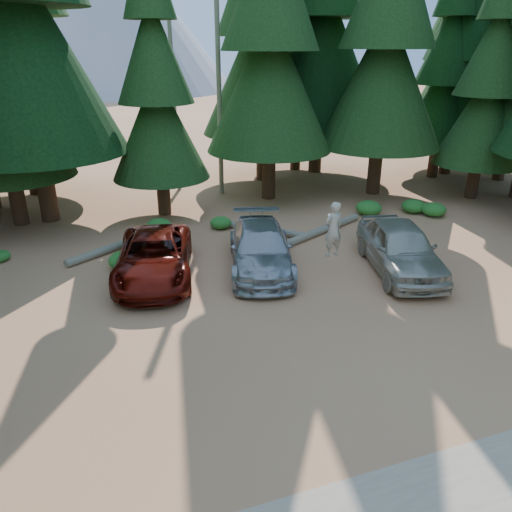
# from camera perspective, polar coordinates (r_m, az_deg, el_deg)

# --- Properties ---
(ground) EXTENTS (160.00, 160.00, 0.00)m
(ground) POSITION_cam_1_polar(r_m,az_deg,el_deg) (14.30, 8.88, -8.35)
(ground) COLOR #B9734E
(ground) RESTS_ON ground
(forest_belt_north) EXTENTS (36.00, 7.00, 22.00)m
(forest_belt_north) POSITION_cam_1_polar(r_m,az_deg,el_deg) (27.37, -5.84, 7.29)
(forest_belt_north) COLOR black
(forest_belt_north) RESTS_ON ground
(snag_front) EXTENTS (0.24, 0.24, 12.00)m
(snag_front) POSITION_cam_1_polar(r_m,az_deg,el_deg) (26.10, -4.31, 19.96)
(snag_front) COLOR #655B51
(snag_front) RESTS_ON ground
(snag_back) EXTENTS (0.20, 0.20, 10.00)m
(snag_back) POSITION_cam_1_polar(r_m,az_deg,el_deg) (27.19, -9.39, 17.75)
(snag_back) COLOR #655B51
(snag_back) RESTS_ON ground
(mountain_peak) EXTENTS (48.00, 50.00, 28.00)m
(mountain_peak) POSITION_cam_1_polar(r_m,az_deg,el_deg) (99.09, -19.08, 25.03)
(mountain_peak) COLOR gray
(mountain_peak) RESTS_ON ground
(red_pickup) EXTENTS (3.57, 5.77, 1.49)m
(red_pickup) POSITION_cam_1_polar(r_m,az_deg,el_deg) (17.23, -11.56, -0.09)
(red_pickup) COLOR #560E07
(red_pickup) RESTS_ON ground
(silver_minivan_center) EXTENTS (3.48, 5.63, 1.52)m
(silver_minivan_center) POSITION_cam_1_polar(r_m,az_deg,el_deg) (17.55, 0.52, 0.89)
(silver_minivan_center) COLOR #A9ABB1
(silver_minivan_center) RESTS_ON ground
(silver_minivan_right) EXTENTS (3.31, 5.47, 1.74)m
(silver_minivan_right) POSITION_cam_1_polar(r_m,az_deg,el_deg) (18.05, 16.17, 0.95)
(silver_minivan_right) COLOR #B5AFA1
(silver_minivan_right) RESTS_ON ground
(frisbee_player) EXTENTS (0.78, 0.59, 1.95)m
(frisbee_player) POSITION_cam_1_polar(r_m,az_deg,el_deg) (17.19, 8.82, 3.05)
(frisbee_player) COLOR beige
(frisbee_player) RESTS_ON ground
(log_left) EXTENTS (3.70, 2.47, 0.30)m
(log_left) POSITION_cam_1_polar(r_m,az_deg,el_deg) (20.05, -15.89, 0.99)
(log_left) COLOR #655B51
(log_left) RESTS_ON ground
(log_mid) EXTENTS (2.82, 2.79, 0.30)m
(log_mid) POSITION_cam_1_polar(r_m,az_deg,el_deg) (21.07, 1.30, 2.98)
(log_mid) COLOR #655B51
(log_mid) RESTS_ON ground
(log_right) EXTENTS (4.45, 2.38, 0.31)m
(log_right) POSITION_cam_1_polar(r_m,az_deg,el_deg) (21.30, 7.67, 3.01)
(log_right) COLOR #655B51
(log_right) RESTS_ON ground
(shrub_far_left) EXTENTS (1.14, 1.14, 0.63)m
(shrub_far_left) POSITION_cam_1_polar(r_m,az_deg,el_deg) (18.31, -14.76, -0.45)
(shrub_far_left) COLOR #217024
(shrub_far_left) RESTS_ON ground
(shrub_left) EXTENTS (1.08, 1.08, 0.60)m
(shrub_left) POSITION_cam_1_polar(r_m,az_deg,el_deg) (21.52, -11.03, 3.40)
(shrub_left) COLOR #217024
(shrub_left) RESTS_ON ground
(shrub_center_left) EXTENTS (0.91, 0.91, 0.50)m
(shrub_center_left) POSITION_cam_1_polar(r_m,az_deg,el_deg) (20.06, -13.57, 1.57)
(shrub_center_left) COLOR #217024
(shrub_center_left) RESTS_ON ground
(shrub_center_right) EXTENTS (0.93, 0.93, 0.51)m
(shrub_center_right) POSITION_cam_1_polar(r_m,az_deg,el_deg) (21.70, -4.04, 3.82)
(shrub_center_right) COLOR #217024
(shrub_center_right) RESTS_ON ground
(shrub_right) EXTENTS (1.19, 1.19, 0.66)m
(shrub_right) POSITION_cam_1_polar(r_m,az_deg,el_deg) (24.00, 12.77, 5.39)
(shrub_right) COLOR #217024
(shrub_right) RESTS_ON ground
(shrub_far_right) EXTENTS (1.12, 1.12, 0.62)m
(shrub_far_right) POSITION_cam_1_polar(r_m,az_deg,el_deg) (24.90, 17.57, 5.47)
(shrub_far_right) COLOR #217024
(shrub_far_right) RESTS_ON ground
(shrub_edge_west) EXTENTS (0.72, 0.72, 0.40)m
(shrub_edge_west) POSITION_cam_1_polar(r_m,az_deg,el_deg) (20.63, -27.23, 0.01)
(shrub_edge_west) COLOR #217024
(shrub_edge_west) RESTS_ON ground
(shrub_edge_east) EXTENTS (1.12, 1.12, 0.62)m
(shrub_edge_east) POSITION_cam_1_polar(r_m,az_deg,el_deg) (24.67, 19.66, 5.03)
(shrub_edge_east) COLOR #217024
(shrub_edge_east) RESTS_ON ground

